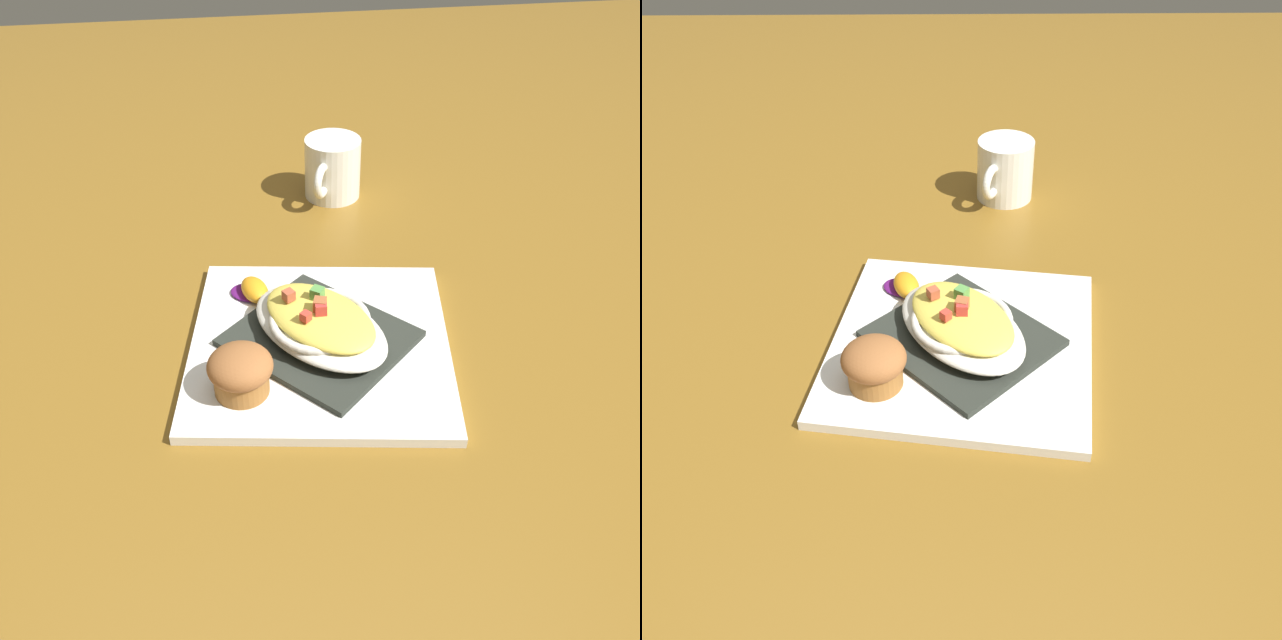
{
  "view_description": "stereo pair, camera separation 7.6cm",
  "coord_description": "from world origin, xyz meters",
  "views": [
    {
      "loc": [
        0.59,
        -0.09,
        0.53
      ],
      "look_at": [
        0.0,
        0.0,
        0.04
      ],
      "focal_mm": 39.13,
      "sensor_mm": 36.0,
      "label": 1
    },
    {
      "loc": [
        0.59,
        -0.01,
        0.53
      ],
      "look_at": [
        0.0,
        0.0,
        0.04
      ],
      "focal_mm": 39.13,
      "sensor_mm": 36.0,
      "label": 2
    }
  ],
  "objects": [
    {
      "name": "square_plate",
      "position": [
        0.0,
        0.0,
        0.01
      ],
      "size": [
        0.33,
        0.33,
        0.01
      ],
      "primitive_type": "cube",
      "rotation": [
        0.0,
        0.0,
        -0.16
      ],
      "color": "white",
      "rests_on": "ground_plane"
    },
    {
      "name": "muffin",
      "position": [
        0.07,
        -0.09,
        0.04
      ],
      "size": [
        0.07,
        0.07,
        0.05
      ],
      "color": "#99612B",
      "rests_on": "square_plate"
    },
    {
      "name": "folded_napkin",
      "position": [
        0.0,
        0.0,
        0.02
      ],
      "size": [
        0.24,
        0.24,
        0.01
      ],
      "primitive_type": "cube",
      "rotation": [
        0.0,
        0.0,
        0.76
      ],
      "color": "#2A2E27",
      "rests_on": "square_plate"
    },
    {
      "name": "orange_garnish",
      "position": [
        -0.09,
        -0.07,
        0.02
      ],
      "size": [
        0.06,
        0.06,
        0.02
      ],
      "color": "#581564",
      "rests_on": "square_plate"
    },
    {
      "name": "coffee_mug",
      "position": [
        -0.35,
        0.07,
        0.04
      ],
      "size": [
        0.11,
        0.08,
        0.09
      ],
      "color": "white",
      "rests_on": "ground_plane"
    },
    {
      "name": "gratin_dish",
      "position": [
        -0.0,
        -0.0,
        0.04
      ],
      "size": [
        0.21,
        0.19,
        0.05
      ],
      "color": "silver",
      "rests_on": "folded_napkin"
    },
    {
      "name": "ground_plane",
      "position": [
        0.0,
        0.0,
        0.0
      ],
      "size": [
        2.6,
        2.6,
        0.0
      ],
      "primitive_type": "plane",
      "color": "brown"
    }
  ]
}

